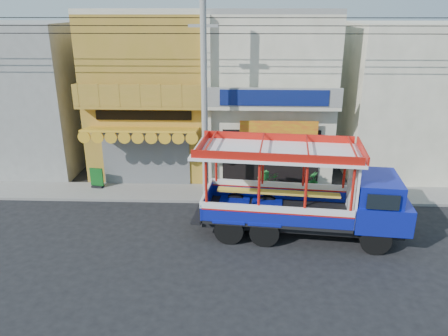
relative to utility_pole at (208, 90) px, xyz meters
name	(u,v)px	position (x,y,z in m)	size (l,w,h in m)	color
ground	(225,236)	(0.85, -3.30, -5.03)	(90.00, 90.00, 0.00)	black
sidewalk	(228,193)	(0.85, 0.70, -4.97)	(30.00, 2.00, 0.12)	slate
shophouse_left	(155,92)	(-3.15, 4.66, -0.92)	(6.00, 7.50, 8.24)	#A38124
shophouse_right	(269,93)	(2.85, 4.66, -0.93)	(6.00, 6.75, 8.24)	#BFBA9D
party_pilaster	(207,107)	(-0.15, 1.55, -1.03)	(0.35, 0.30, 8.00)	#BFBA9D
filler_building_left	(25,97)	(-10.15, 4.70, -1.23)	(6.00, 6.00, 7.60)	gray
filler_building_right	(403,99)	(9.85, 4.70, -1.23)	(6.00, 6.00, 7.60)	#BFBA9D
utility_pole	(208,90)	(0.00, 0.00, 0.00)	(28.00, 0.26, 9.00)	gray
songthaew_truck	(317,193)	(4.25, -3.08, -3.26)	(8.08, 3.35, 3.67)	black
green_sign	(97,179)	(-5.48, 1.09, -4.50)	(0.64, 0.37, 0.97)	black
potted_plant_a	(266,183)	(2.60, 0.53, -4.34)	(1.02, 0.89, 1.14)	#1C6326
potted_plant_b	(265,182)	(2.56, 0.75, -4.38)	(0.58, 0.47, 1.06)	#1C6326
potted_plant_c	(313,180)	(4.89, 1.28, -4.49)	(0.47, 0.47, 0.85)	#1C6326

